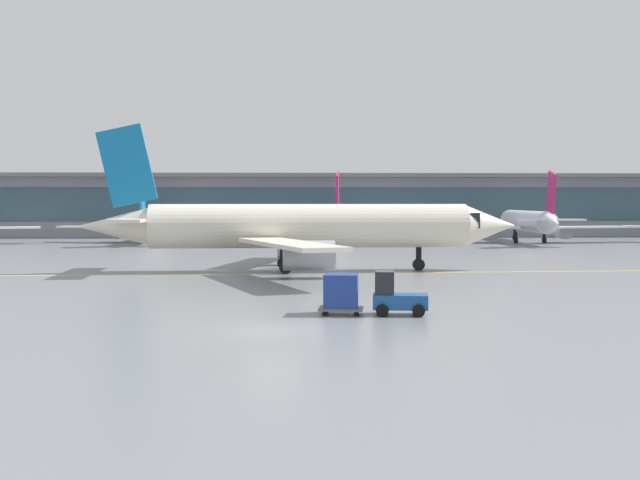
{
  "coord_description": "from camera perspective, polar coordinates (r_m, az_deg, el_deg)",
  "views": [
    {
      "loc": [
        0.72,
        -33.9,
        5.45
      ],
      "look_at": [
        2.72,
        16.73,
        3.0
      ],
      "focal_mm": 45.52,
      "sensor_mm": 36.0,
      "label": 1
    }
  ],
  "objects": [
    {
      "name": "ground_plane",
      "position": [
        34.34,
        -3.46,
        -6.37
      ],
      "size": [
        400.0,
        400.0,
        0.0
      ],
      "primitive_type": "plane",
      "color": "slate"
    },
    {
      "name": "taxiway_centreline_stripe",
      "position": [
        60.99,
        -0.67,
        -2.36
      ],
      "size": [
        109.9,
        5.52,
        0.01
      ],
      "primitive_type": "cube",
      "rotation": [
        0.0,
        0.0,
        0.05
      ],
      "color": "yellow",
      "rests_on": "ground_plane"
    },
    {
      "name": "terminal_concourse",
      "position": [
        126.69,
        -2.6,
        2.52
      ],
      "size": [
        194.63,
        11.0,
        9.6
      ],
      "color": "#8C939E",
      "rests_on": "ground_plane"
    },
    {
      "name": "gate_airplane_2",
      "position": [
        109.43,
        -11.5,
        1.28
      ],
      "size": [
        25.45,
        27.3,
        9.06
      ],
      "rotation": [
        0.0,
        0.0,
        1.59
      ],
      "color": "silver",
      "rests_on": "ground_plane"
    },
    {
      "name": "gate_airplane_3",
      "position": [
        109.86,
        1.44,
        1.34
      ],
      "size": [
        25.34,
        27.38,
        9.06
      ],
      "rotation": [
        0.0,
        0.0,
        1.47
      ],
      "color": "white",
      "rests_on": "ground_plane"
    },
    {
      "name": "gate_airplane_4",
      "position": [
        109.76,
        14.4,
        1.25
      ],
      "size": [
        25.43,
        27.35,
        9.06
      ],
      "rotation": [
        0.0,
        0.0,
        1.53
      ],
      "color": "silver",
      "rests_on": "ground_plane"
    },
    {
      "name": "taxiing_regional_jet",
      "position": [
        62.74,
        -1.12,
        0.89
      ],
      "size": [
        34.17,
        31.76,
        11.32
      ],
      "rotation": [
        0.0,
        0.0,
        0.05
      ],
      "color": "silver",
      "rests_on": "ground_plane"
    },
    {
      "name": "baggage_tug",
      "position": [
        38.93,
        5.34,
        -3.97
      ],
      "size": [
        2.76,
        1.9,
        2.1
      ],
      "rotation": [
        0.0,
        0.0,
        -0.13
      ],
      "color": "#194C8C",
      "rests_on": "ground_plane"
    },
    {
      "name": "cargo_dolly_lead",
      "position": [
        38.99,
        1.49,
        -3.71
      ],
      "size": [
        2.29,
        1.86,
        1.94
      ],
      "rotation": [
        0.0,
        0.0,
        -0.13
      ],
      "color": "#595B60",
      "rests_on": "ground_plane"
    }
  ]
}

